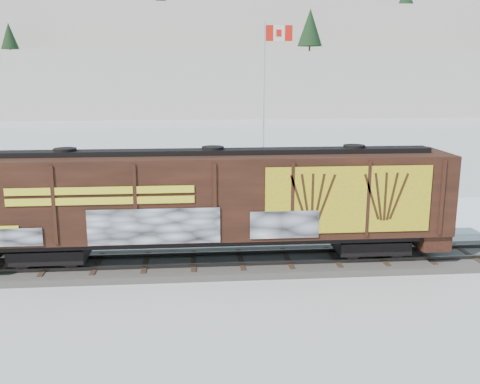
{
  "coord_description": "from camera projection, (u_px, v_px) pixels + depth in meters",
  "views": [
    {
      "loc": [
        -1.88,
        -21.46,
        7.99
      ],
      "look_at": [
        0.22,
        3.0,
        2.57
      ],
      "focal_mm": 40.0,
      "sensor_mm": 36.0,
      "label": 1
    }
  ],
  "objects": [
    {
      "name": "ground",
      "position": [
        241.0,
        266.0,
        22.76
      ],
      "size": [
        500.0,
        500.0,
        0.0
      ],
      "primitive_type": "plane",
      "color": "white",
      "rests_on": "ground"
    },
    {
      "name": "rail_track",
      "position": [
        241.0,
        263.0,
        22.73
      ],
      "size": [
        50.0,
        3.4,
        0.43
      ],
      "color": "#59544C",
      "rests_on": "ground"
    },
    {
      "name": "parking_strip",
      "position": [
        229.0,
        219.0,
        30.05
      ],
      "size": [
        40.0,
        8.0,
        0.03
      ],
      "primitive_type": "cube",
      "color": "white",
      "rests_on": "ground"
    },
    {
      "name": "hillside",
      "position": [
        199.0,
        52.0,
        155.66
      ],
      "size": [
        360.0,
        110.0,
        93.0
      ],
      "color": "white",
      "rests_on": "ground"
    },
    {
      "name": "hopper_railcar",
      "position": [
        214.0,
        198.0,
        22.01
      ],
      "size": [
        19.48,
        3.06,
        4.59
      ],
      "color": "black",
      "rests_on": "rail_track"
    },
    {
      "name": "flagpole",
      "position": [
        265.0,
        133.0,
        35.83
      ],
      "size": [
        2.3,
        0.9,
        11.29
      ],
      "color": "silver",
      "rests_on": "ground"
    },
    {
      "name": "car_silver",
      "position": [
        71.0,
        215.0,
        27.81
      ],
      "size": [
        4.64,
        2.15,
        1.54
      ],
      "primitive_type": "imported",
      "rotation": [
        0.0,
        0.0,
        1.5
      ],
      "color": "#ADAFB5",
      "rests_on": "parking_strip"
    },
    {
      "name": "car_white",
      "position": [
        328.0,
        211.0,
        28.51
      ],
      "size": [
        5.33,
        3.43,
        1.66
      ],
      "primitive_type": "imported",
      "rotation": [
        0.0,
        0.0,
        1.93
      ],
      "color": "silver",
      "rests_on": "parking_strip"
    },
    {
      "name": "car_dark",
      "position": [
        351.0,
        202.0,
        31.1
      ],
      "size": [
        4.81,
        2.69,
        1.32
      ],
      "primitive_type": "imported",
      "rotation": [
        0.0,
        0.0,
        1.38
      ],
      "color": "#202328",
      "rests_on": "parking_strip"
    }
  ]
}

